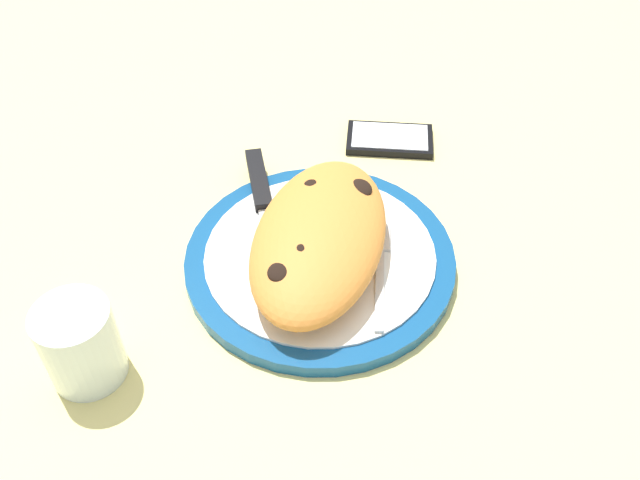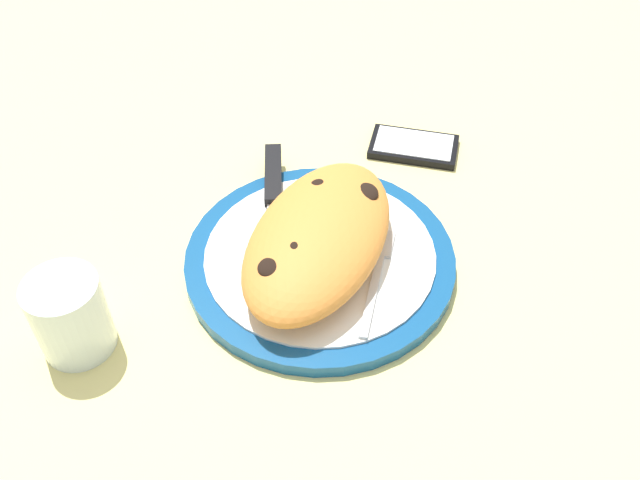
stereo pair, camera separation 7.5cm
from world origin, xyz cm
name	(u,v)px [view 1 (the left image)]	position (x,y,z in cm)	size (l,w,h in cm)	color
ground_plane	(320,274)	(0.00, 0.00, -1.50)	(150.00, 150.00, 3.00)	#E5D684
plate	(320,259)	(0.00, 0.00, 0.91)	(29.58, 29.58, 1.89)	navy
calzone	(322,238)	(-0.64, -0.29, 4.90)	(26.39, 16.80, 5.96)	orange
fork	(380,264)	(-1.22, -6.55, 2.09)	(15.13, 2.28, 0.40)	silver
knife	(262,196)	(8.03, 7.62, 2.39)	(22.92, 8.22, 1.20)	silver
smartphone	(390,139)	(22.73, -7.13, 0.56)	(6.54, 11.31, 1.16)	black
water_glass	(82,347)	(-15.93, 20.79, 3.79)	(7.21, 7.21, 8.71)	silver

